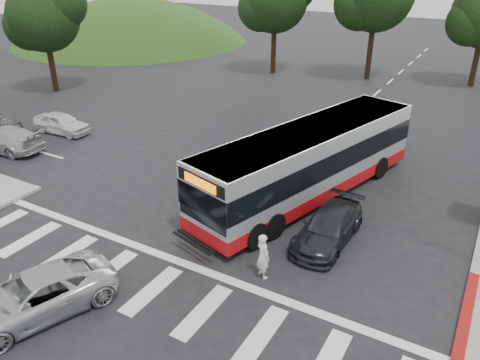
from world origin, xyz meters
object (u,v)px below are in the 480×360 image
Objects in this scene: dark_sedan at (328,227)px; transit_bus at (310,163)px; silver_suv_south at (35,295)px; pedestrian at (263,256)px.

transit_bus is at bearing 125.38° from dark_sedan.
transit_bus is 3.82m from dark_sedan.
transit_bus is 11.94m from silver_suv_south.
transit_bus is 6.28m from pedestrian.
transit_bus is 2.92× the size of dark_sedan.
silver_suv_south is (-5.09, -4.98, -0.17)m from pedestrian.
pedestrian is at bearing -109.00° from dark_sedan.
pedestrian is 0.35× the size of silver_suv_south.
pedestrian is (0.93, -6.17, -0.76)m from transit_bus.
transit_bus reaches higher than pedestrian.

